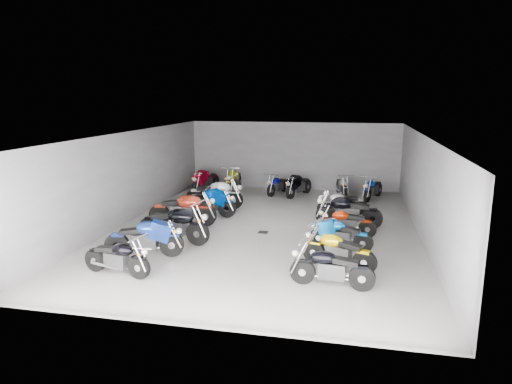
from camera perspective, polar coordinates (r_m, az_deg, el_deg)
ground at (r=15.62m, az=1.25°, el=-4.55°), size 14.00×14.00×0.00m
wall_back at (r=22.08m, az=4.68°, el=4.53°), size 10.00×0.10×3.20m
wall_left at (r=16.89m, az=-15.64°, el=1.84°), size 0.10×14.00×3.20m
wall_right at (r=15.15m, az=20.20°, el=0.42°), size 0.10×14.00×3.20m
ceiling at (r=15.03m, az=1.31°, el=7.30°), size 10.00×14.00×0.04m
drain_grate at (r=15.15m, az=0.90°, el=-5.06°), size 0.32×0.32×0.01m
motorcycle_left_a at (r=12.05m, az=-16.94°, el=-7.82°), size 1.93×0.52×0.86m
motorcycle_left_b at (r=13.17m, az=-13.69°, el=-5.65°), size 2.19×0.65×0.97m
motorcycle_left_c at (r=14.22m, az=-10.16°, el=-4.00°), size 2.39×0.59×1.05m
motorcycle_left_d at (r=16.02m, az=-9.06°, el=-2.16°), size 2.38×0.56×1.05m
motorcycle_left_e at (r=17.14m, az=-5.98°, el=-1.29°), size 2.22×0.46×0.97m
motorcycle_left_f at (r=18.38m, az=-5.13°, el=-0.25°), size 2.37×0.46×1.04m
motorcycle_right_a at (r=10.98m, az=9.33°, el=-9.31°), size 2.01×0.44×0.88m
motorcycle_right_b at (r=12.16m, az=10.20°, el=-7.20°), size 1.95×0.87×0.90m
motorcycle_right_c at (r=13.62m, az=10.44°, el=-5.26°), size 1.88×0.53×0.83m
motorcycle_right_d at (r=14.96m, az=11.19°, el=-3.74°), size 1.88×0.40×0.83m
motorcycle_right_e at (r=15.99m, az=11.42°, el=-2.37°), size 2.29×0.49×1.00m
motorcycle_right_f at (r=17.46m, az=10.68°, el=-1.39°), size 1.87×0.86×0.87m
motorcycle_back_a at (r=21.46m, az=-6.32°, el=1.42°), size 0.65×2.24×0.99m
motorcycle_back_b at (r=21.24m, az=-2.77°, el=1.45°), size 0.47×2.37×1.04m
motorcycle_back_c at (r=20.83m, az=2.75°, el=0.90°), size 0.77×1.79×0.82m
motorcycle_back_d at (r=20.53m, az=5.33°, el=0.86°), size 0.95×2.00×0.93m
motorcycle_back_e at (r=20.88m, az=10.70°, el=0.76°), size 0.58×1.88×0.84m
motorcycle_back_f at (r=20.47m, az=14.40°, el=0.44°), size 0.86×1.93×0.89m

